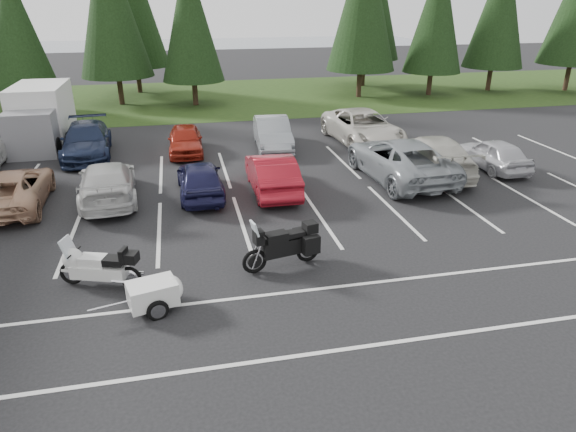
% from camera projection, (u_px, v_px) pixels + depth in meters
% --- Properties ---
extents(ground, '(120.00, 120.00, 0.00)m').
position_uv_depth(ground, '(231.00, 238.00, 16.09)').
color(ground, black).
rests_on(ground, ground).
extents(grass_strip, '(80.00, 16.00, 0.01)m').
position_uv_depth(grass_strip, '(194.00, 98.00, 37.61)').
color(grass_strip, '#1B3410').
rests_on(grass_strip, ground).
extents(lake_water, '(70.00, 50.00, 0.02)m').
position_uv_depth(lake_water, '(214.00, 53.00, 66.18)').
color(lake_water, slate).
rests_on(lake_water, ground).
extents(box_truck, '(2.40, 5.60, 2.90)m').
position_uv_depth(box_truck, '(38.00, 118.00, 25.17)').
color(box_truck, silver).
rests_on(box_truck, ground).
extents(stall_markings, '(32.00, 16.00, 0.01)m').
position_uv_depth(stall_markings, '(224.00, 214.00, 17.88)').
color(stall_markings, silver).
rests_on(stall_markings, ground).
extents(conifer_3, '(3.87, 3.87, 9.02)m').
position_uv_depth(conifer_3, '(15.00, 26.00, 31.14)').
color(conifer_3, '#332316').
rests_on(conifer_3, ground).
extents(conifer_4, '(4.80, 4.80, 11.17)m').
position_uv_depth(conifer_4, '(109.00, 3.00, 33.05)').
color(conifer_4, '#332316').
rests_on(conifer_4, ground).
extents(conifer_5, '(4.14, 4.14, 9.63)m').
position_uv_depth(conifer_5, '(190.00, 18.00, 33.22)').
color(conifer_5, '#332316').
rests_on(conifer_5, ground).
extents(conifer_7, '(4.27, 4.27, 9.94)m').
position_uv_depth(conifer_7, '(437.00, 13.00, 36.72)').
color(conifer_7, '#332316').
rests_on(conifer_7, ground).
extents(conifer_8, '(4.53, 4.53, 10.56)m').
position_uv_depth(conifer_8, '(500.00, 7.00, 38.36)').
color(conifer_8, '#332316').
rests_on(conifer_8, ground).
extents(car_near_2, '(2.47, 5.00, 1.36)m').
position_uv_depth(car_near_2, '(12.00, 189.00, 18.23)').
color(car_near_2, tan).
rests_on(car_near_2, ground).
extents(car_near_3, '(2.40, 5.04, 1.42)m').
position_uv_depth(car_near_3, '(108.00, 182.00, 18.82)').
color(car_near_3, '#B9B9B7').
rests_on(car_near_3, ground).
extents(car_near_4, '(1.71, 4.07, 1.38)m').
position_uv_depth(car_near_4, '(200.00, 179.00, 19.21)').
color(car_near_4, '#17173A').
rests_on(car_near_4, ground).
extents(car_near_5, '(1.61, 4.50, 1.48)m').
position_uv_depth(car_near_5, '(272.00, 173.00, 19.64)').
color(car_near_5, maroon).
rests_on(car_near_5, ground).
extents(car_near_6, '(3.15, 6.19, 1.67)m').
position_uv_depth(car_near_6, '(400.00, 159.00, 21.01)').
color(car_near_6, gray).
rests_on(car_near_6, ground).
extents(car_near_7, '(2.78, 5.73, 1.61)m').
position_uv_depth(car_near_7, '(432.00, 155.00, 21.66)').
color(car_near_7, '#B5B3A6').
rests_on(car_near_7, ground).
extents(car_near_8, '(1.67, 3.96, 1.34)m').
position_uv_depth(car_near_8, '(494.00, 154.00, 22.25)').
color(car_near_8, '#B2B2B7').
rests_on(car_near_8, ground).
extents(car_far_1, '(2.50, 5.35, 1.51)m').
position_uv_depth(car_far_1, '(86.00, 141.00, 23.94)').
color(car_far_1, '#17203A').
rests_on(car_far_1, ground).
extents(car_far_2, '(1.63, 3.93, 1.33)m').
position_uv_depth(car_far_2, '(185.00, 140.00, 24.44)').
color(car_far_2, maroon).
rests_on(car_far_2, ground).
extents(car_far_3, '(1.91, 4.66, 1.50)m').
position_uv_depth(car_far_3, '(273.00, 133.00, 25.19)').
color(car_far_3, gray).
rests_on(car_far_3, ground).
extents(car_far_4, '(3.15, 6.10, 1.65)m').
position_uv_depth(car_far_4, '(363.00, 127.00, 26.03)').
color(car_far_4, beige).
rests_on(car_far_4, ground).
extents(touring_motorcycle, '(2.58, 1.52, 1.37)m').
position_uv_depth(touring_motorcycle, '(98.00, 263.00, 13.20)').
color(touring_motorcycle, silver).
rests_on(touring_motorcycle, ground).
extents(cargo_trailer, '(1.82, 1.31, 0.76)m').
position_uv_depth(cargo_trailer, '(153.00, 296.00, 12.31)').
color(cargo_trailer, silver).
rests_on(cargo_trailer, ground).
extents(adventure_motorcycle, '(2.71, 1.44, 1.57)m').
position_uv_depth(adventure_motorcycle, '(282.00, 242.00, 14.10)').
color(adventure_motorcycle, black).
rests_on(adventure_motorcycle, ground).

